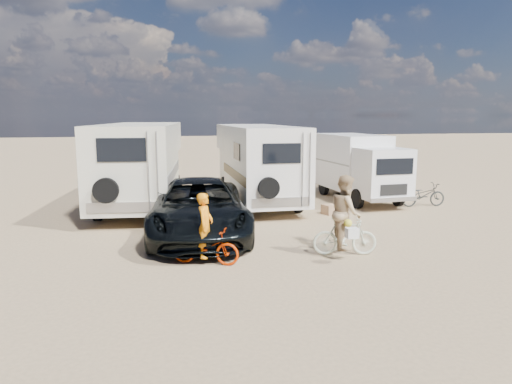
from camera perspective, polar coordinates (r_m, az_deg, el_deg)
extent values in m
plane|color=tan|center=(12.83, 7.96, -6.77)|extent=(140.00, 140.00, 0.00)
imported|color=black|center=(13.84, -7.06, -1.98)|extent=(3.21, 6.22, 1.68)
imported|color=#BF2A00|center=(11.30, -6.22, -6.68)|extent=(1.74, 1.19, 0.87)
imported|color=beige|center=(12.15, 10.84, -5.37)|extent=(1.69, 0.79, 0.98)
imported|color=orange|center=(11.21, -6.25, -4.98)|extent=(0.57, 0.67, 1.56)
imported|color=tan|center=(12.04, 10.91, -3.26)|extent=(0.90, 1.05, 1.90)
imported|color=#282B29|center=(19.38, 19.83, -0.34)|extent=(1.80, 0.71, 0.93)
cube|color=#25649A|center=(14.85, -2.48, -3.64)|extent=(0.61, 0.53, 0.41)
cube|color=#967051|center=(17.06, 9.00, -2.12)|extent=(0.57, 0.57, 0.36)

